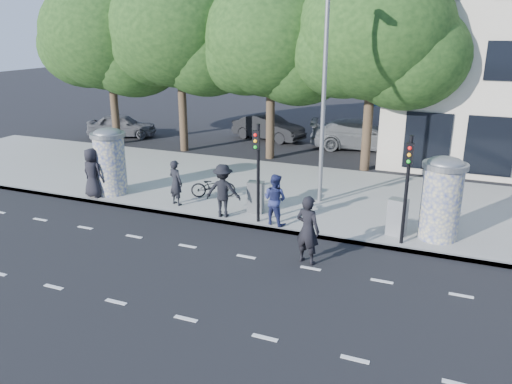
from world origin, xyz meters
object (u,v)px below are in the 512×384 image
at_px(man_road, 308,230).
at_px(car_right, 360,135).
at_px(ad_column_right, 442,196).
at_px(bicycle, 213,186).
at_px(car_left, 122,126).
at_px(cabinet_left, 256,197).
at_px(traffic_pole_far, 407,179).
at_px(ped_b, 176,183).
at_px(ped_c, 275,199).
at_px(street_lamp, 324,78).
at_px(cabinet_right, 397,217).
at_px(car_mid, 268,127).
at_px(traffic_pole_near, 258,164).
at_px(ped_a, 93,173).
at_px(ad_column_left, 110,160).
at_px(ped_d, 223,191).

relative_size(man_road, car_right, 0.37).
xyz_separation_m(ad_column_right, bicycle, (-8.40, 0.87, -0.93)).
distance_m(man_road, car_left, 20.02).
height_order(cabinet_left, car_left, car_left).
bearing_deg(traffic_pole_far, man_road, -139.72).
xyz_separation_m(ped_b, ped_c, (4.10, -0.43, 0.02)).
relative_size(street_lamp, cabinet_right, 6.64).
bearing_deg(car_mid, traffic_pole_near, -147.80).
bearing_deg(traffic_pole_near, ped_b, 171.94).
bearing_deg(ped_a, ped_b, -164.31).
relative_size(ad_column_left, ped_b, 1.54).
distance_m(ped_a, ped_d, 5.64).
xyz_separation_m(ad_column_left, man_road, (8.98, -2.76, -0.51)).
relative_size(traffic_pole_far, cabinet_right, 2.82).
bearing_deg(cabinet_right, street_lamp, 156.40).
xyz_separation_m(street_lamp, bicycle, (-4.00, -1.06, -4.19)).
relative_size(ad_column_right, traffic_pole_far, 0.78).
bearing_deg(cabinet_left, street_lamp, 41.51).
xyz_separation_m(ped_b, man_road, (5.88, -2.55, 0.01)).
bearing_deg(street_lamp, cabinet_right, -34.47).
bearing_deg(car_right, cabinet_left, 160.80).
bearing_deg(ped_d, ad_column_left, -18.96).
bearing_deg(street_lamp, bicycle, -165.13).
distance_m(traffic_pole_far, ped_b, 8.40).
relative_size(street_lamp, car_left, 1.94).
bearing_deg(ad_column_left, ad_column_right, 0.92).
bearing_deg(car_right, bicycle, 149.46).
height_order(ped_a, car_left, ped_a).
height_order(car_left, car_right, car_right).
bearing_deg(traffic_pole_far, ped_c, 179.09).
height_order(ad_column_left, car_mid, ad_column_left).
height_order(man_road, car_mid, man_road).
distance_m(traffic_pole_far, man_road, 3.40).
bearing_deg(traffic_pole_near, street_lamp, 63.77).
distance_m(ad_column_right, car_left, 21.34).
bearing_deg(ped_b, bicycle, -105.20).
xyz_separation_m(cabinet_right, car_right, (-3.55, 12.11, 0.04)).
relative_size(ped_d, cabinet_left, 1.65).
distance_m(traffic_pole_near, street_lamp, 4.07).
bearing_deg(car_left, car_right, -102.14).
height_order(ped_d, bicycle, ped_d).
distance_m(ad_column_left, car_left, 11.81).
bearing_deg(ad_column_left, cabinet_left, 1.27).
xyz_separation_m(ad_column_left, ped_d, (5.27, -0.65, -0.44)).
distance_m(street_lamp, ped_d, 5.37).
relative_size(traffic_pole_far, car_right, 0.62).
distance_m(man_road, cabinet_left, 4.04).
xyz_separation_m(bicycle, car_right, (3.60, 11.01, 0.19)).
relative_size(ad_column_left, bicycle, 1.52).
xyz_separation_m(traffic_pole_far, car_right, (-3.80, 12.79, -1.43)).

